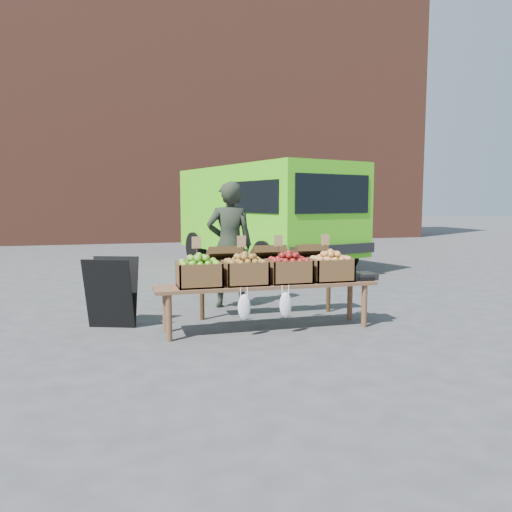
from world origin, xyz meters
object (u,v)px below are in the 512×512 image
object	(u,v)px
delivery_van	(265,217)
display_bench	(267,307)
crate_green_apples	(330,269)
crate_red_apples	(289,271)
chalkboard_sign	(112,292)
back_table	(268,278)
weighing_scale	(361,276)
crate_russet_pears	(245,273)
crate_golden_apples	(199,275)
vendor	(230,245)

from	to	relation	value
delivery_van	display_bench	world-z (taller)	delivery_van
display_bench	crate_green_apples	size ratio (longest dim) A/B	5.40
display_bench	crate_red_apples	xyz separation A→B (m)	(0.28, 0.00, 0.42)
display_bench	chalkboard_sign	bearing A→B (deg)	161.06
back_table	weighing_scale	world-z (taller)	back_table
crate_russet_pears	weighing_scale	size ratio (longest dim) A/B	1.47
chalkboard_sign	weighing_scale	xyz separation A→B (m)	(3.07, -0.62, 0.17)
display_bench	crate_russet_pears	size ratio (longest dim) A/B	5.40
crate_russet_pears	chalkboard_sign	bearing A→B (deg)	157.98
crate_russet_pears	crate_green_apples	xyz separation A→B (m)	(1.10, 0.00, 0.00)
delivery_van	back_table	bearing A→B (deg)	-122.56
display_bench	crate_golden_apples	distance (m)	0.93
vendor	display_bench	size ratio (longest dim) A/B	0.68
vendor	crate_golden_apples	bearing A→B (deg)	73.45
display_bench	crate_red_apples	distance (m)	0.51
chalkboard_sign	back_table	bearing A→B (deg)	22.96
chalkboard_sign	display_bench	size ratio (longest dim) A/B	0.33
back_table	vendor	bearing A→B (deg)	117.31
chalkboard_sign	crate_red_apples	world-z (taller)	chalkboard_sign
back_table	crate_russet_pears	size ratio (longest dim) A/B	4.20
weighing_scale	back_table	bearing A→B (deg)	144.95
vendor	back_table	world-z (taller)	vendor
chalkboard_sign	crate_green_apples	xyz separation A→B (m)	(2.64, -0.62, 0.27)
crate_golden_apples	back_table	bearing A→B (deg)	34.48
display_bench	crate_russet_pears	world-z (taller)	crate_russet_pears
crate_golden_apples	crate_russet_pears	bearing A→B (deg)	0.00
chalkboard_sign	crate_green_apples	world-z (taller)	chalkboard_sign
chalkboard_sign	weighing_scale	bearing A→B (deg)	8.76
delivery_van	crate_green_apples	distance (m)	5.89
crate_green_apples	weighing_scale	distance (m)	0.44
chalkboard_sign	back_table	xyz separation A→B (m)	(2.04, 0.10, 0.08)
crate_red_apples	crate_green_apples	bearing A→B (deg)	0.00
crate_russet_pears	crate_green_apples	distance (m)	1.10
crate_green_apples	chalkboard_sign	bearing A→B (deg)	166.72
delivery_van	vendor	distance (m)	4.75
crate_golden_apples	crate_green_apples	size ratio (longest dim) A/B	1.00
display_bench	vendor	bearing A→B (deg)	95.72
back_table	crate_green_apples	world-z (taller)	back_table
weighing_scale	display_bench	bearing A→B (deg)	180.00
chalkboard_sign	crate_golden_apples	bearing A→B (deg)	-11.91
vendor	crate_green_apples	distance (m)	1.74
crate_golden_apples	crate_russet_pears	xyz separation A→B (m)	(0.55, 0.00, 0.00)
crate_golden_apples	crate_russet_pears	distance (m)	0.55
crate_red_apples	weighing_scale	distance (m)	0.98
delivery_van	display_bench	size ratio (longest dim) A/B	1.96
delivery_van	crate_russet_pears	bearing A→B (deg)	-125.17
delivery_van	display_bench	xyz separation A→B (m)	(-1.69, -5.81, -0.90)
vendor	weighing_scale	world-z (taller)	vendor
delivery_van	vendor	xyz separation A→B (m)	(-1.83, -4.38, -0.26)
back_table	crate_russet_pears	xyz separation A→B (m)	(-0.50, -0.72, 0.19)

